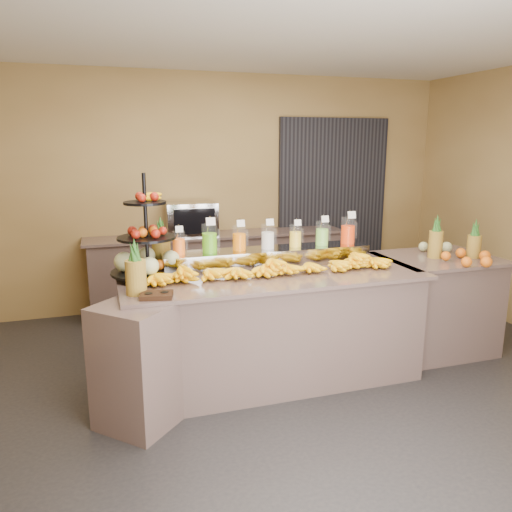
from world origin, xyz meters
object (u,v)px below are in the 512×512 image
fruit_stand (152,251)px  condiment_caddy (157,295)px  right_fruit_pile (460,252)px  oven_warmer (191,219)px  banana_heap (273,266)px  pitcher_tray (268,257)px

fruit_stand → condiment_caddy: fruit_stand is taller
condiment_caddy → right_fruit_pile: 2.82m
right_fruit_pile → oven_warmer: bearing=136.3°
fruit_stand → right_fruit_pile: size_ratio=1.73×
banana_heap → right_fruit_pile: bearing=-1.9°
pitcher_tray → condiment_caddy: 1.24m
right_fruit_pile → oven_warmer: size_ratio=0.83×
banana_heap → condiment_caddy: (-1.00, -0.36, -0.05)m
condiment_caddy → banana_heap: bearing=20.1°
condiment_caddy → fruit_stand: bearing=86.1°
fruit_stand → condiment_caddy: 0.61m
right_fruit_pile → condiment_caddy: bearing=-173.8°
right_fruit_pile → oven_warmer: (-2.12, 2.03, 0.11)m
condiment_caddy → right_fruit_pile: (2.80, 0.31, 0.06)m
pitcher_tray → banana_heap: size_ratio=0.86×
oven_warmer → condiment_caddy: bearing=-103.5°
pitcher_tray → banana_heap: banana_heap is taller
condiment_caddy → pitcher_tray: bearing=32.2°
fruit_stand → pitcher_tray: bearing=10.4°
fruit_stand → condiment_caddy: size_ratio=3.76×
condiment_caddy → oven_warmer: oven_warmer is taller
oven_warmer → fruit_stand: bearing=-107.2°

